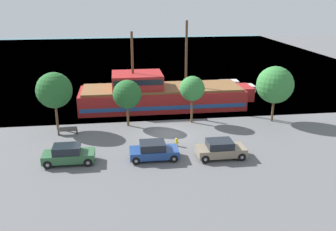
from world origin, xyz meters
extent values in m
plane|color=#5B5B5E|center=(0.00, 0.00, 0.00)|extent=(160.00, 160.00, 0.00)
plane|color=teal|center=(0.00, 44.00, 0.00)|extent=(80.00, 80.00, 0.00)
cube|color=#A31E1E|center=(0.39, 8.83, 1.13)|extent=(19.18, 5.82, 2.27)
cube|color=#234C93|center=(0.39, 8.83, 0.79)|extent=(18.79, 5.90, 0.45)
cube|color=#A31E1E|center=(10.58, 8.83, 1.47)|extent=(1.40, 3.20, 1.59)
cube|color=brown|center=(0.39, 8.83, 2.39)|extent=(18.41, 5.36, 0.25)
cube|color=#A31E1E|center=(-2.48, 8.83, 3.37)|extent=(5.75, 4.66, 1.70)
cube|color=black|center=(-2.48, 8.83, 3.62)|extent=(5.47, 4.72, 0.61)
cylinder|color=#4C331E|center=(3.27, 8.83, 6.31)|extent=(0.28, 0.28, 7.58)
cylinder|color=#4C331E|center=(-2.96, 8.83, 5.74)|extent=(0.28, 0.28, 6.45)
cube|color=#B7B2A8|center=(10.87, 14.82, 0.42)|extent=(6.28, 1.98, 0.85)
cube|color=silver|center=(10.40, 14.82, 1.21)|extent=(2.51, 1.54, 0.73)
cube|color=black|center=(11.15, 14.82, 1.21)|extent=(0.12, 1.38, 0.59)
cube|color=#2D5B38|center=(-8.87, -5.44, 0.60)|extent=(4.07, 1.78, 0.68)
cube|color=black|center=(-8.99, -5.44, 1.24)|extent=(2.12, 1.60, 0.61)
cylinder|color=black|center=(-7.32, -6.24, 0.35)|extent=(0.70, 0.22, 0.70)
cylinder|color=gray|center=(-7.32, -6.24, 0.35)|extent=(0.27, 0.25, 0.27)
cylinder|color=black|center=(-7.32, -4.64, 0.35)|extent=(0.70, 0.22, 0.70)
cylinder|color=gray|center=(-7.32, -4.64, 0.35)|extent=(0.27, 0.25, 0.27)
cylinder|color=black|center=(-10.41, -6.24, 0.35)|extent=(0.70, 0.22, 0.70)
cylinder|color=gray|center=(-10.41, -6.24, 0.35)|extent=(0.27, 0.25, 0.27)
cylinder|color=black|center=(-10.41, -4.64, 0.35)|extent=(0.70, 0.22, 0.70)
cylinder|color=gray|center=(-10.41, -4.64, 0.35)|extent=(0.27, 0.25, 0.27)
cube|color=#7F705B|center=(3.53, -6.03, 0.60)|extent=(4.01, 1.91, 0.68)
cube|color=black|center=(3.41, -6.03, 1.23)|extent=(2.08, 1.72, 0.58)
cylinder|color=black|center=(5.05, -6.90, 0.34)|extent=(0.69, 0.22, 0.69)
cylinder|color=gray|center=(5.05, -6.90, 0.34)|extent=(0.26, 0.25, 0.26)
cylinder|color=black|center=(5.05, -5.16, 0.34)|extent=(0.69, 0.22, 0.69)
cylinder|color=gray|center=(5.05, -5.16, 0.34)|extent=(0.26, 0.25, 0.26)
cylinder|color=black|center=(2.00, -6.90, 0.34)|extent=(0.69, 0.22, 0.69)
cylinder|color=gray|center=(2.00, -6.90, 0.34)|extent=(0.26, 0.25, 0.26)
cylinder|color=black|center=(2.00, -5.16, 0.34)|extent=(0.69, 0.22, 0.69)
cylinder|color=gray|center=(2.00, -5.16, 0.34)|extent=(0.26, 0.25, 0.26)
cube|color=navy|center=(-2.01, -5.56, 0.57)|extent=(3.98, 1.90, 0.64)
cube|color=black|center=(-2.13, -5.56, 1.19)|extent=(2.07, 1.71, 0.60)
cylinder|color=black|center=(-0.48, -6.42, 0.33)|extent=(0.66, 0.22, 0.66)
cylinder|color=gray|center=(-0.48, -6.42, 0.33)|extent=(0.25, 0.25, 0.25)
cylinder|color=black|center=(-0.48, -4.69, 0.33)|extent=(0.66, 0.22, 0.66)
cylinder|color=gray|center=(-0.48, -4.69, 0.33)|extent=(0.25, 0.25, 0.25)
cylinder|color=black|center=(-3.54, -6.42, 0.33)|extent=(0.66, 0.22, 0.66)
cylinder|color=gray|center=(-3.54, -6.42, 0.33)|extent=(0.25, 0.25, 0.25)
cylinder|color=black|center=(-3.54, -4.69, 0.33)|extent=(0.66, 0.22, 0.66)
cylinder|color=gray|center=(-3.54, -4.69, 0.33)|extent=(0.25, 0.25, 0.25)
cylinder|color=yellow|center=(0.27, -3.12, 0.28)|extent=(0.22, 0.22, 0.56)
sphere|color=yellow|center=(0.27, -3.12, 0.64)|extent=(0.25, 0.25, 0.25)
cylinder|color=yellow|center=(0.11, -3.12, 0.31)|extent=(0.10, 0.09, 0.09)
cylinder|color=yellow|center=(0.43, -3.12, 0.31)|extent=(0.10, 0.09, 0.09)
cube|color=#4C4742|center=(-9.72, 1.12, 0.42)|extent=(1.85, 0.45, 0.05)
cube|color=#4C4742|center=(-9.72, 0.93, 0.65)|extent=(1.85, 0.06, 0.40)
cube|color=#2D2D2D|center=(-10.58, 1.12, 0.20)|extent=(0.12, 0.36, 0.40)
cube|color=#2D2D2D|center=(-8.85, 1.12, 0.20)|extent=(0.12, 0.36, 0.40)
cylinder|color=brown|center=(-10.89, 2.78, 1.27)|extent=(0.24, 0.24, 2.55)
sphere|color=#235B28|center=(-10.89, 2.78, 4.04)|extent=(3.52, 3.52, 3.52)
cylinder|color=brown|center=(-3.84, 2.86, 1.06)|extent=(0.24, 0.24, 2.12)
sphere|color=#235B28|center=(-3.84, 2.86, 3.35)|extent=(2.90, 2.90, 2.90)
cylinder|color=brown|center=(2.85, 2.97, 1.29)|extent=(0.24, 0.24, 2.59)
sphere|color=#337A38|center=(2.85, 2.97, 3.68)|extent=(2.58, 2.58, 2.58)
cylinder|color=brown|center=(11.44, 2.21, 1.17)|extent=(0.24, 0.24, 2.34)
sphere|color=#337A38|center=(11.44, 2.21, 3.98)|extent=(3.85, 3.85, 3.85)
camera|label=1|loc=(-4.71, -33.70, 13.17)|focal=40.00mm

